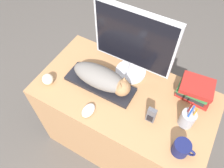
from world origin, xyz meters
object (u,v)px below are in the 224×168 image
at_px(monitor, 134,43).
at_px(phone, 151,115).
at_px(pen_cup, 187,118).
at_px(baseball, 48,79).
at_px(keyboard, 100,84).
at_px(computer_mouse, 88,110).
at_px(coffee_mug, 182,148).
at_px(cat, 103,78).
at_px(book_stack, 195,90).

bearing_deg(monitor, phone, -45.45).
height_order(pen_cup, phone, pen_cup).
relative_size(pen_cup, baseball, 2.96).
bearing_deg(pen_cup, keyboard, -179.04).
xyz_separation_m(keyboard, computer_mouse, (0.04, -0.20, 0.01)).
height_order(computer_mouse, phone, phone).
height_order(monitor, baseball, monitor).
xyz_separation_m(pen_cup, baseball, (-0.87, -0.16, -0.02)).
relative_size(coffee_mug, baseball, 1.66).
xyz_separation_m(cat, phone, (0.36, -0.07, -0.03)).
distance_m(computer_mouse, book_stack, 0.66).
bearing_deg(book_stack, cat, -157.93).
distance_m(keyboard, cat, 0.08).
distance_m(cat, coffee_mug, 0.60).
relative_size(keyboard, monitor, 0.92).
distance_m(baseball, book_stack, 0.93).
bearing_deg(computer_mouse, keyboard, 101.84).
xyz_separation_m(computer_mouse, coffee_mug, (0.56, 0.04, 0.03)).
bearing_deg(keyboard, cat, 0.00).
distance_m(monitor, computer_mouse, 0.48).
distance_m(monitor, baseball, 0.60).
bearing_deg(pen_cup, coffee_mug, -80.38).
height_order(pen_cup, book_stack, pen_cup).
bearing_deg(book_stack, phone, -119.82).
height_order(computer_mouse, coffee_mug, coffee_mug).
bearing_deg(baseball, pen_cup, 10.31).
distance_m(monitor, coffee_mug, 0.64).
xyz_separation_m(keyboard, monitor, (0.13, 0.19, 0.26)).
xyz_separation_m(pen_cup, phone, (-0.18, -0.08, 0.00)).
bearing_deg(phone, computer_mouse, -159.21).
bearing_deg(cat, computer_mouse, -85.02).
bearing_deg(cat, monitor, 62.33).
relative_size(coffee_mug, phone, 1.01).
distance_m(monitor, phone, 0.43).
xyz_separation_m(keyboard, baseball, (-0.30, -0.15, 0.02)).
bearing_deg(phone, book_stack, 60.18).
relative_size(monitor, book_stack, 2.31).
xyz_separation_m(pen_cup, book_stack, (-0.02, 0.20, 0.01)).
xyz_separation_m(computer_mouse, baseball, (-0.35, 0.05, 0.02)).
relative_size(computer_mouse, book_stack, 0.47).
bearing_deg(monitor, baseball, -141.59).
relative_size(monitor, computer_mouse, 4.90).
relative_size(computer_mouse, coffee_mug, 0.84).
bearing_deg(coffee_mug, baseball, 179.09).
bearing_deg(coffee_mug, cat, 164.07).
height_order(computer_mouse, pen_cup, pen_cup).
bearing_deg(computer_mouse, phone, 20.79).
bearing_deg(keyboard, monitor, 56.78).
relative_size(pen_cup, phone, 1.81).
bearing_deg(baseball, monitor, 38.41).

